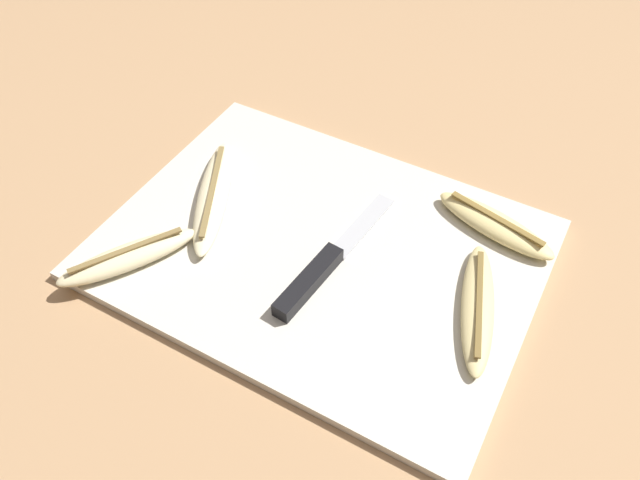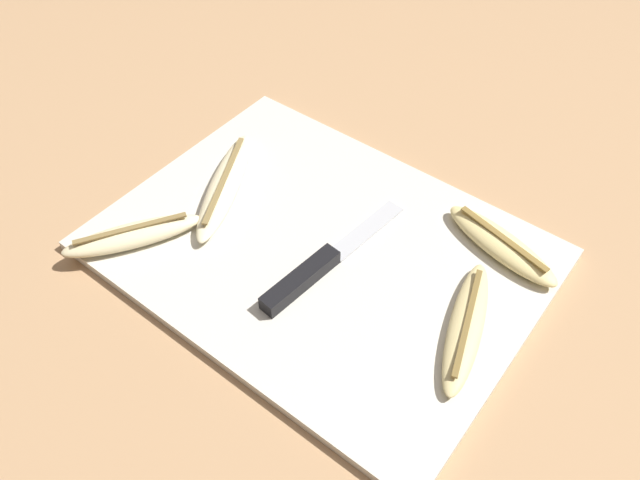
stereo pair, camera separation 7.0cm
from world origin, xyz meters
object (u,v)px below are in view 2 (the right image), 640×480
at_px(banana_golden_short, 501,245).
at_px(banana_pale_long, 225,185).
at_px(knife, 312,271).
at_px(banana_cream_curved, 133,235).
at_px(banana_spotted_left, 467,324).

relative_size(banana_golden_short, banana_pale_long, 0.82).
xyz_separation_m(knife, banana_cream_curved, (-0.19, -0.09, 0.00)).
xyz_separation_m(knife, banana_spotted_left, (0.17, 0.04, 0.00)).
xyz_separation_m(banana_spotted_left, banana_pale_long, (-0.33, -0.00, 0.00)).
xyz_separation_m(knife, banana_pale_long, (-0.17, 0.04, 0.00)).
relative_size(knife, banana_golden_short, 1.39).
distance_m(banana_golden_short, banana_cream_curved, 0.42).
bearing_deg(knife, banana_spotted_left, 19.63).
relative_size(banana_spotted_left, banana_pale_long, 0.90).
height_order(knife, banana_pale_long, banana_pale_long).
distance_m(knife, banana_golden_short, 0.22).
bearing_deg(banana_golden_short, knife, -132.51).
bearing_deg(banana_pale_long, banana_spotted_left, 0.54).
height_order(knife, banana_cream_curved, banana_cream_curved).
distance_m(knife, banana_pale_long, 0.17).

